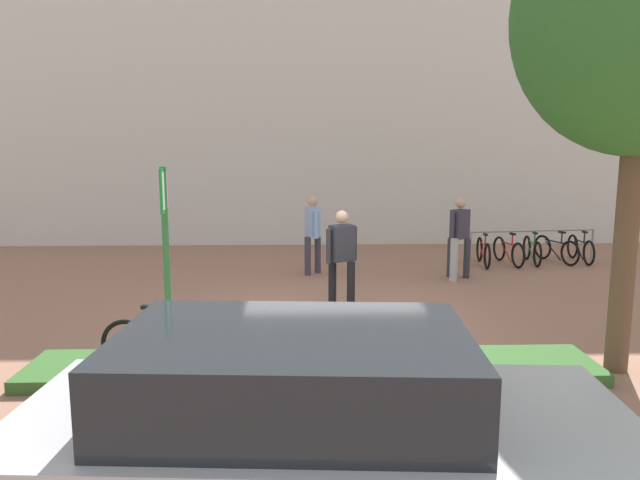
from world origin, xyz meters
TOP-DOWN VIEW (x-y plane):
  - ground_plane at (0.00, 0.00)m, footprint 60.00×60.00m
  - building_facade at (0.00, 8.45)m, footprint 28.00×1.20m
  - planter_strip at (-0.32, -1.90)m, footprint 7.00×1.10m
  - parking_sign_post at (-2.07, -1.90)m, footprint 0.08×0.36m
  - bike_at_sign at (-2.16, -1.75)m, footprint 1.67×0.42m
  - bike_rack_cluster at (5.10, 4.95)m, footprint 3.19×1.88m
  - bollard_steel at (2.72, 3.11)m, footprint 0.16×0.16m
  - person_suited_navy at (2.91, 3.47)m, footprint 0.49×0.44m
  - person_suited_dark at (0.23, 1.07)m, footprint 0.55×0.40m
  - person_shirt_white at (-0.22, 3.91)m, footprint 0.36×0.59m
  - car_silver_sedan at (-0.36, -4.98)m, footprint 4.41×2.25m

SIDE VIEW (x-z plane):
  - ground_plane at x=0.00m, z-range 0.00..0.00m
  - planter_strip at x=-0.32m, z-range 0.00..0.16m
  - bike_rack_cluster at x=5.10m, z-range -0.07..0.76m
  - bike_at_sign at x=-2.16m, z-range -0.08..0.78m
  - bollard_steel at x=2.72m, z-range 0.00..0.90m
  - car_silver_sedan at x=-0.36m, z-range -0.01..1.53m
  - person_suited_navy at x=2.91m, z-range 0.12..1.84m
  - person_suited_dark at x=0.23m, z-range 0.12..1.84m
  - person_shirt_white at x=-0.22m, z-range 0.12..1.84m
  - parking_sign_post at x=-2.07m, z-range 0.39..2.95m
  - building_facade at x=0.00m, z-range 0.00..10.00m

